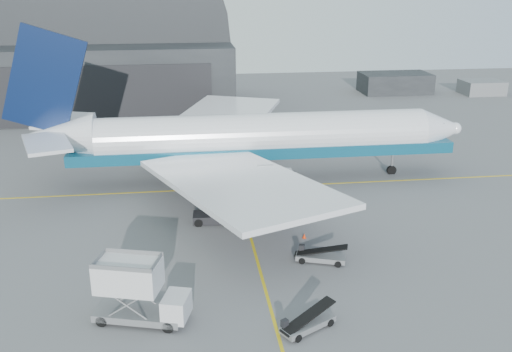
{
  "coord_description": "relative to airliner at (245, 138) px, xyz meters",
  "views": [
    {
      "loc": [
        -5.71,
        -40.82,
        22.98
      ],
      "look_at": [
        1.06,
        11.15,
        4.5
      ],
      "focal_mm": 40.0,
      "sensor_mm": 36.0,
      "label": 1
    }
  ],
  "objects": [
    {
      "name": "airliner",
      "position": [
        0.0,
        0.0,
        0.0
      ],
      "size": [
        52.81,
        51.21,
        18.53
      ],
      "color": "white",
      "rests_on": "ground"
    },
    {
      "name": "distant_bldg_a",
      "position": [
        36.72,
        49.55,
        -5.19
      ],
      "size": [
        14.0,
        8.0,
        4.0
      ],
      "primitive_type": "cube",
      "color": "black",
      "rests_on": "ground"
    },
    {
      "name": "hangar",
      "position": [
        -23.28,
        42.5,
        4.36
      ],
      "size": [
        50.0,
        28.3,
        28.0
      ],
      "color": "black",
      "rests_on": "ground"
    },
    {
      "name": "ground",
      "position": [
        -1.28,
        -22.45,
        -5.19
      ],
      "size": [
        200.0,
        200.0,
        0.0
      ],
      "primitive_type": "plane",
      "color": "#565659",
      "rests_on": "ground"
    },
    {
      "name": "distant_bldg_b",
      "position": [
        53.72,
        45.55,
        -5.19
      ],
      "size": [
        8.0,
        6.0,
        2.8
      ],
      "primitive_type": "cube",
      "color": "slate",
      "rests_on": "ground"
    },
    {
      "name": "traffic_cone",
      "position": [
        3.63,
        -16.37,
        -4.97
      ],
      "size": [
        0.32,
        0.32,
        0.46
      ],
      "color": "red",
      "rests_on": "ground"
    },
    {
      "name": "taxi_lines",
      "position": [
        -1.28,
        -9.78,
        -5.18
      ],
      "size": [
        80.0,
        42.12,
        0.02
      ],
      "color": "gold",
      "rests_on": "ground"
    },
    {
      "name": "belt_loader_a",
      "position": [
        0.82,
        -30.59,
        -4.67
      ],
      "size": [
        4.23,
        3.23,
        1.66
      ],
      "rotation": [
        0.0,
        0.0,
        0.52
      ],
      "color": "slate",
      "rests_on": "ground"
    },
    {
      "name": "catering_truck",
      "position": [
        -10.67,
        -27.97,
        -2.88
      ],
      "size": [
        7.03,
        4.18,
        4.55
      ],
      "rotation": [
        0.0,
        0.0,
        -0.28
      ],
      "color": "slate",
      "rests_on": "ground"
    },
    {
      "name": "belt_loader_b",
      "position": [
        4.0,
        -21.09,
        -4.67
      ],
      "size": [
        4.48,
        2.67,
        1.69
      ],
      "rotation": [
        0.0,
        0.0,
        -0.33
      ],
      "color": "slate",
      "rests_on": "ground"
    },
    {
      "name": "pushback_tug",
      "position": [
        -4.55,
        -11.69,
        -4.55
      ],
      "size": [
        3.77,
        2.35,
        1.69
      ],
      "rotation": [
        0.0,
        0.0,
        -0.06
      ],
      "color": "black",
      "rests_on": "ground"
    }
  ]
}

